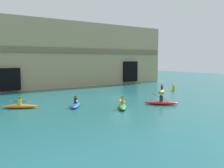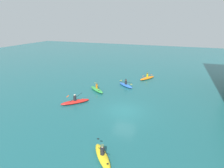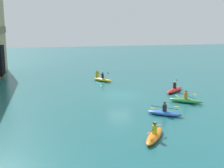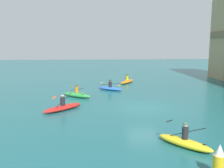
% 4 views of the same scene
% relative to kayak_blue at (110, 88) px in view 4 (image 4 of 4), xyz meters
% --- Properties ---
extents(ground_plane, '(120.00, 120.00, 0.00)m').
position_rel_kayak_blue_xyz_m(ground_plane, '(7.68, 2.09, -0.24)').
color(ground_plane, '#1E6066').
extents(kayak_blue, '(2.39, 2.88, 1.14)m').
position_rel_kayak_blue_xyz_m(kayak_blue, '(0.00, 0.00, 0.00)').
color(kayak_blue, blue).
rests_on(kayak_blue, ground).
extents(kayak_green, '(2.49, 3.04, 1.25)m').
position_rel_kayak_blue_xyz_m(kayak_green, '(3.34, -3.42, 0.03)').
color(kayak_green, green).
rests_on(kayak_green, ground).
extents(kayak_yellow, '(2.69, 2.43, 1.26)m').
position_rel_kayak_blue_xyz_m(kayak_yellow, '(15.34, 2.61, 0.02)').
color(kayak_yellow, yellow).
rests_on(kayak_yellow, ground).
extents(kayak_orange, '(3.31, 2.47, 1.19)m').
position_rel_kayak_blue_xyz_m(kayak_orange, '(-4.79, 2.53, 0.01)').
color(kayak_orange, orange).
rests_on(kayak_orange, ground).
extents(kayak_red, '(3.04, 3.10, 1.28)m').
position_rel_kayak_blue_xyz_m(kayak_red, '(7.97, -4.20, 0.00)').
color(kayak_red, red).
rests_on(kayak_red, ground).
extents(marker_buoy, '(0.45, 0.45, 1.32)m').
position_rel_kayak_blue_xyz_m(marker_buoy, '(18.19, 2.86, 0.38)').
color(marker_buoy, yellow).
rests_on(marker_buoy, ground).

